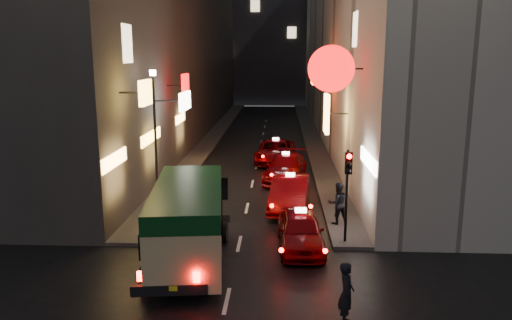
# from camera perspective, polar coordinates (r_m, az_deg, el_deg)

# --- Properties ---
(building_left) EXTENTS (7.64, 52.00, 18.00)m
(building_left) POSITION_cam_1_polar(r_m,az_deg,el_deg) (44.39, -9.91, 14.30)
(building_left) COLOR #363331
(building_left) RESTS_ON ground
(building_right) EXTENTS (8.34, 52.00, 18.00)m
(building_right) POSITION_cam_1_polar(r_m,az_deg,el_deg) (43.85, 11.64, 14.27)
(building_right) COLOR #B7B1A8
(building_right) RESTS_ON ground
(building_far) EXTENTS (30.00, 10.00, 22.00)m
(building_far) POSITION_cam_1_polar(r_m,az_deg,el_deg) (75.45, 1.67, 14.95)
(building_far) COLOR #343439
(building_far) RESTS_ON ground
(sidewalk_left) EXTENTS (1.50, 52.00, 0.15)m
(sidewalk_left) POSITION_cam_1_polar(r_m,az_deg,el_deg) (44.26, -4.74, 2.85)
(sidewalk_left) COLOR #413E3C
(sidewalk_left) RESTS_ON ground
(sidewalk_right) EXTENTS (1.50, 52.00, 0.15)m
(sidewalk_right) POSITION_cam_1_polar(r_m,az_deg,el_deg) (43.97, 6.32, 2.76)
(sidewalk_right) COLOR #413E3C
(sidewalk_right) RESTS_ON ground
(minibus) EXTENTS (2.95, 6.60, 2.74)m
(minibus) POSITION_cam_1_polar(r_m,az_deg,el_deg) (17.11, -7.74, -6.24)
(minibus) COLOR #CEB581
(minibus) RESTS_ON ground
(taxi_near) EXTENTS (2.27, 5.12, 1.77)m
(taxi_near) POSITION_cam_1_polar(r_m,az_deg,el_deg) (18.63, 5.10, -7.67)
(taxi_near) COLOR #650105
(taxi_near) RESTS_ON ground
(taxi_second) EXTENTS (2.89, 5.89, 1.98)m
(taxi_second) POSITION_cam_1_polar(r_m,az_deg,el_deg) (23.17, 3.91, -3.44)
(taxi_second) COLOR #650105
(taxi_second) RESTS_ON ground
(taxi_third) EXTENTS (3.02, 5.69, 1.89)m
(taxi_third) POSITION_cam_1_polar(r_m,az_deg,el_deg) (28.50, 3.41, -0.60)
(taxi_third) COLOR #650105
(taxi_third) RESTS_ON ground
(taxi_far) EXTENTS (2.62, 5.59, 1.90)m
(taxi_far) POSITION_cam_1_polar(r_m,az_deg,el_deg) (33.20, 2.26, 1.22)
(taxi_far) COLOR #650105
(taxi_far) RESTS_ON ground
(pedestrian_crossing) EXTENTS (0.45, 0.67, 1.97)m
(pedestrian_crossing) POSITION_cam_1_polar(r_m,az_deg,el_deg) (13.77, 10.31, -14.34)
(pedestrian_crossing) COLOR black
(pedestrian_crossing) RESTS_ON ground
(pedestrian_sidewalk) EXTENTS (0.84, 0.64, 1.99)m
(pedestrian_sidewalk) POSITION_cam_1_polar(r_m,az_deg,el_deg) (20.94, 9.33, -4.58)
(pedestrian_sidewalk) COLOR black
(pedestrian_sidewalk) RESTS_ON sidewalk_right
(traffic_light) EXTENTS (0.26, 0.43, 3.50)m
(traffic_light) POSITION_cam_1_polar(r_m,az_deg,el_deg) (18.50, 10.45, -1.88)
(traffic_light) COLOR black
(traffic_light) RESTS_ON sidewalk_right
(lamp_post) EXTENTS (0.28, 0.28, 6.22)m
(lamp_post) POSITION_cam_1_polar(r_m,az_deg,el_deg) (23.28, -11.46, 3.51)
(lamp_post) COLOR black
(lamp_post) RESTS_ON sidewalk_left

